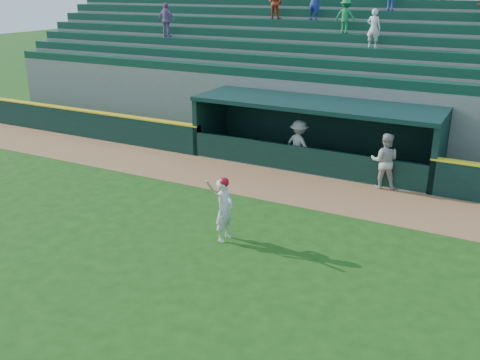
% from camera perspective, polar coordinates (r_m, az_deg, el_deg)
% --- Properties ---
extents(ground, '(120.00, 120.00, 0.00)m').
position_cam_1_polar(ground, '(14.65, -2.95, -6.70)').
color(ground, '#1A4310').
rests_on(ground, ground).
extents(warning_track, '(40.00, 3.00, 0.01)m').
position_cam_1_polar(warning_track, '(18.66, 4.74, -0.65)').
color(warning_track, '#905F39').
rests_on(warning_track, ground).
extents(field_wall_left, '(15.50, 0.30, 1.20)m').
position_cam_1_polar(field_wall_left, '(26.68, -18.72, 6.07)').
color(field_wall_left, black).
rests_on(field_wall_left, ground).
extents(wall_stripe_left, '(15.50, 0.32, 0.06)m').
position_cam_1_polar(wall_stripe_left, '(26.55, -18.87, 7.39)').
color(wall_stripe_left, yellow).
rests_on(wall_stripe_left, field_wall_left).
extents(dugout_player_front, '(1.05, 0.88, 1.93)m').
position_cam_1_polar(dugout_player_front, '(18.81, 15.17, 1.98)').
color(dugout_player_front, '#A9A9A4').
rests_on(dugout_player_front, ground).
extents(dugout_player_inside, '(1.38, 1.08, 1.88)m').
position_cam_1_polar(dugout_player_inside, '(20.24, 6.30, 3.76)').
color(dugout_player_inside, '#9C9C97').
rests_on(dugout_player_inside, ground).
extents(dugout, '(9.40, 2.80, 2.46)m').
position_cam_1_polar(dugout, '(21.01, 8.23, 5.47)').
color(dugout, slate).
rests_on(dugout, ground).
extents(stands, '(34.50, 6.25, 7.62)m').
position_cam_1_polar(stands, '(25.05, 12.05, 10.06)').
color(stands, slate).
rests_on(stands, ground).
extents(batter_at_plate, '(0.55, 0.77, 1.82)m').
position_cam_1_polar(batter_at_plate, '(14.45, -1.70, -3.09)').
color(batter_at_plate, silver).
rests_on(batter_at_plate, ground).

